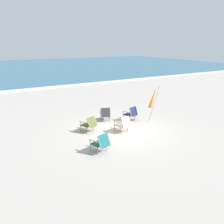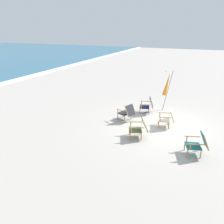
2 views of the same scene
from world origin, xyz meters
name	(u,v)px [view 2 (image 2 of 2)]	position (x,y,z in m)	size (l,w,h in m)	color
ground_plane	(162,126)	(0.00, 0.00, 0.00)	(80.00, 80.00, 0.00)	#B2AAA0
beach_chair_back_right	(167,118)	(-0.02, -0.21, 0.43)	(0.71, 0.80, 0.81)	beige
beach_chair_far_center	(148,105)	(1.26, 1.00, 0.43)	(0.72, 0.79, 0.82)	#19234C
beach_chair_front_right	(127,112)	(-0.03, 1.64, 0.43)	(0.81, 0.90, 0.79)	#28282D
beach_chair_front_left	(140,127)	(-1.45, 0.62, 0.43)	(0.81, 0.89, 0.79)	#515B33
beach_chair_mid_center	(198,143)	(-1.91, -1.56, 0.43)	(0.75, 0.84, 0.81)	#196066
umbrella_furled_orange	(167,85)	(2.17, 0.27, 1.36)	(0.54, 0.48, 2.08)	#B7B2A8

